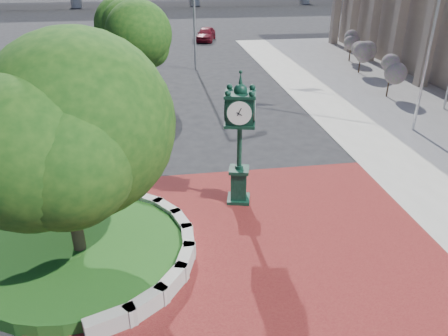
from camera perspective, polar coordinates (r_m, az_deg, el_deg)
ground at (r=14.03m, az=2.77°, el=-9.79°), size 200.00×200.00×0.00m
plaza at (r=13.24m, az=3.64°, el=-12.23°), size 12.00×12.00×0.04m
planter_wall at (r=13.66m, az=-8.58°, el=-9.80°), size 2.96×6.77×0.54m
grass_bed at (r=13.94m, az=-18.16°, el=-10.52°), size 6.10×6.10×0.40m
tree_planter at (r=12.25m, az=-20.44°, el=2.88°), size 5.20×5.20×6.33m
tree_street at (r=29.56m, az=-12.29°, el=15.93°), size 4.40×4.40×5.45m
post_clock at (r=15.05m, az=2.05°, el=4.35°), size 1.17×1.17×4.80m
parked_car at (r=47.47m, az=-2.38°, el=17.09°), size 2.69×4.42×1.41m
flagpole_a at (r=23.43m, az=26.11°, el=18.13°), size 1.82×0.21×11.59m
shrub_near at (r=29.65m, az=20.91°, el=11.60°), size 1.20×1.20×2.20m
shrub_mid at (r=35.34m, az=17.48°, el=14.24°), size 1.20×1.20×2.20m
shrub_far at (r=39.23m, az=16.29°, el=15.49°), size 1.20×1.20×2.20m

